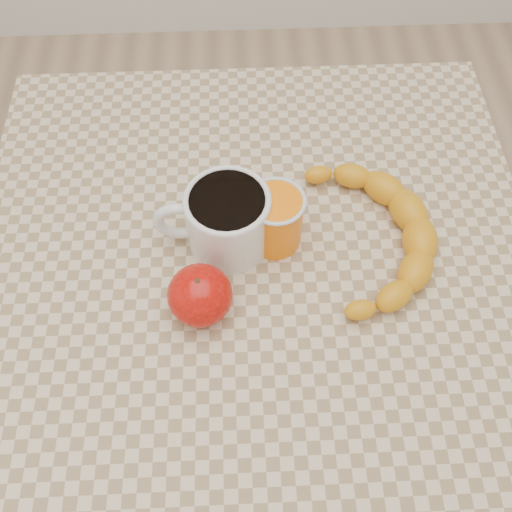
{
  "coord_description": "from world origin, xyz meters",
  "views": [
    {
      "loc": [
        -0.02,
        -0.4,
        1.43
      ],
      "look_at": [
        0.0,
        0.0,
        0.77
      ],
      "focal_mm": 40.0,
      "sensor_mm": 36.0,
      "label": 1
    }
  ],
  "objects_px": {
    "table": "(256,292)",
    "coffee_mug": "(226,218)",
    "apple": "(200,295)",
    "banana": "(372,235)",
    "orange_juice_glass": "(275,219)"
  },
  "relations": [
    {
      "from": "apple",
      "to": "orange_juice_glass",
      "type": "bearing_deg",
      "value": 46.29
    },
    {
      "from": "orange_juice_glass",
      "to": "banana",
      "type": "relative_size",
      "value": 0.3
    },
    {
      "from": "orange_juice_glass",
      "to": "table",
      "type": "bearing_deg",
      "value": -124.93
    },
    {
      "from": "apple",
      "to": "table",
      "type": "bearing_deg",
      "value": 41.96
    },
    {
      "from": "table",
      "to": "apple",
      "type": "bearing_deg",
      "value": -138.04
    },
    {
      "from": "coffee_mug",
      "to": "orange_juice_glass",
      "type": "distance_m",
      "value": 0.07
    },
    {
      "from": "orange_juice_glass",
      "to": "apple",
      "type": "xyz_separation_m",
      "value": [
        -0.1,
        -0.11,
        -0.01
      ]
    },
    {
      "from": "apple",
      "to": "banana",
      "type": "relative_size",
      "value": 0.35
    },
    {
      "from": "banana",
      "to": "table",
      "type": "bearing_deg",
      "value": -169.23
    },
    {
      "from": "apple",
      "to": "banana",
      "type": "bearing_deg",
      "value": 21.22
    },
    {
      "from": "apple",
      "to": "banana",
      "type": "height_order",
      "value": "apple"
    },
    {
      "from": "coffee_mug",
      "to": "banana",
      "type": "bearing_deg",
      "value": -4.47
    },
    {
      "from": "coffee_mug",
      "to": "apple",
      "type": "distance_m",
      "value": 0.11
    },
    {
      "from": "table",
      "to": "coffee_mug",
      "type": "relative_size",
      "value": 4.91
    },
    {
      "from": "coffee_mug",
      "to": "orange_juice_glass",
      "type": "bearing_deg",
      "value": -0.3
    }
  ]
}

